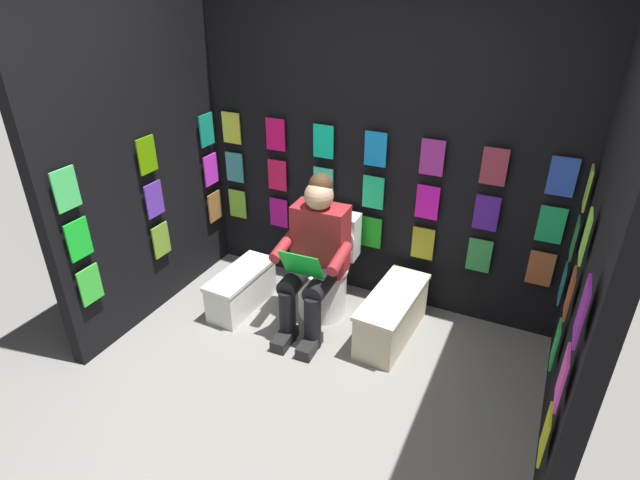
{
  "coord_description": "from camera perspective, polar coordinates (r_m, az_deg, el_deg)",
  "views": [
    {
      "loc": [
        -1.2,
        1.73,
        2.46
      ],
      "look_at": [
        0.09,
        -0.95,
        0.85
      ],
      "focal_mm": 28.69,
      "sensor_mm": 36.0,
      "label": 1
    }
  ],
  "objects": [
    {
      "name": "comic_longbox_far",
      "position": [
        4.17,
        -8.74,
        -5.43
      ],
      "size": [
        0.29,
        0.66,
        0.33
      ],
      "rotation": [
        0.0,
        0.0,
        -0.03
      ],
      "color": "white",
      "rests_on": "ground"
    },
    {
      "name": "person_reading",
      "position": [
        3.71,
        -0.65,
        -1.75
      ],
      "size": [
        0.54,
        0.7,
        1.19
      ],
      "rotation": [
        0.0,
        0.0,
        0.05
      ],
      "color": "maroon",
      "rests_on": "ground"
    },
    {
      "name": "display_wall_back",
      "position": [
        3.93,
        6.6,
        9.53
      ],
      "size": [
        3.01,
        0.14,
        2.42
      ],
      "color": "black",
      "rests_on": "ground"
    },
    {
      "name": "display_wall_right",
      "position": [
        3.96,
        -19.51,
        8.26
      ],
      "size": [
        0.14,
        1.74,
        2.42
      ],
      "color": "black",
      "rests_on": "ground"
    },
    {
      "name": "ground_plane",
      "position": [
        3.24,
        -6.27,
        -21.25
      ],
      "size": [
        30.0,
        30.0,
        0.0
      ],
      "primitive_type": "plane",
      "color": "gray"
    },
    {
      "name": "comic_longbox_near",
      "position": [
        3.84,
        8.01,
        -8.32
      ],
      "size": [
        0.35,
        0.8,
        0.37
      ],
      "rotation": [
        0.0,
        0.0,
        -0.06
      ],
      "color": "beige",
      "rests_on": "ground"
    },
    {
      "name": "display_wall_left",
      "position": [
        2.91,
        28.86,
        -1.04
      ],
      "size": [
        0.14,
        1.74,
        2.42
      ],
      "color": "black",
      "rests_on": "ground"
    },
    {
      "name": "toilet",
      "position": [
        4.03,
        0.68,
        -3.63
      ],
      "size": [
        0.41,
        0.56,
        0.77
      ],
      "rotation": [
        0.0,
        0.0,
        0.05
      ],
      "color": "white",
      "rests_on": "ground"
    }
  ]
}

